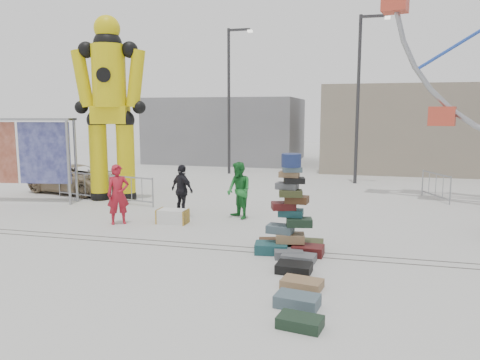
% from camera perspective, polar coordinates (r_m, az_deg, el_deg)
% --- Properties ---
extents(ground, '(90.00, 90.00, 0.00)m').
position_cam_1_polar(ground, '(11.46, -2.26, -9.45)').
color(ground, '#9E9E99').
rests_on(ground, ground).
extents(track_line_near, '(40.00, 0.04, 0.01)m').
position_cam_1_polar(track_line_near, '(12.01, -1.44, -8.58)').
color(track_line_near, '#47443F').
rests_on(track_line_near, ground).
extents(track_line_far, '(40.00, 0.04, 0.01)m').
position_cam_1_polar(track_line_far, '(12.38, -0.93, -8.06)').
color(track_line_far, '#47443F').
rests_on(track_line_far, ground).
extents(building_right, '(12.00, 8.00, 5.00)m').
position_cam_1_polar(building_right, '(30.72, 21.64, 5.90)').
color(building_right, gray).
rests_on(building_right, ground).
extents(building_left, '(10.00, 8.00, 4.40)m').
position_cam_1_polar(building_left, '(33.74, -1.43, 6.14)').
color(building_left, gray).
rests_on(building_left, ground).
extents(lamp_post_right, '(1.41, 0.25, 8.00)m').
position_cam_1_polar(lamp_post_right, '(23.48, 14.44, 10.48)').
color(lamp_post_right, '#2D2D30').
rests_on(lamp_post_right, ground).
extents(lamp_post_left, '(1.41, 0.25, 8.00)m').
position_cam_1_polar(lamp_post_left, '(26.43, -1.17, 10.47)').
color(lamp_post_left, '#2D2D30').
rests_on(lamp_post_left, ground).
extents(suitcase_tower, '(1.75, 1.55, 2.48)m').
position_cam_1_polar(suitcase_tower, '(11.81, 6.11, -5.45)').
color(suitcase_tower, '#19464B').
rests_on(suitcase_tower, ground).
extents(crash_test_dummy, '(2.94, 1.29, 7.36)m').
position_cam_1_polar(crash_test_dummy, '(19.14, -15.57, 9.18)').
color(crash_test_dummy, black).
rests_on(crash_test_dummy, ground).
extents(banner_scaffold, '(4.56, 1.51, 3.26)m').
position_cam_1_polar(banner_scaffold, '(19.87, -25.57, 4.49)').
color(banner_scaffold, gray).
rests_on(banner_scaffold, ground).
extents(steamer_trunk, '(0.94, 0.55, 0.44)m').
position_cam_1_polar(steamer_trunk, '(14.95, -8.21, -4.42)').
color(steamer_trunk, silver).
rests_on(steamer_trunk, ground).
extents(row_case_0, '(0.77, 0.51, 0.19)m').
position_cam_1_polar(row_case_0, '(12.12, 7.16, -8.06)').
color(row_case_0, '#373C1E').
rests_on(row_case_0, ground).
extents(row_case_1, '(0.83, 0.59, 0.19)m').
position_cam_1_polar(row_case_1, '(11.22, 7.18, -9.41)').
color(row_case_1, '#575A5F').
rests_on(row_case_1, ground).
extents(row_case_2, '(0.80, 0.60, 0.21)m').
position_cam_1_polar(row_case_2, '(10.50, 6.60, -10.60)').
color(row_case_2, black).
rests_on(row_case_2, ground).
extents(row_case_3, '(0.88, 0.63, 0.18)m').
position_cam_1_polar(row_case_3, '(9.67, 7.57, -12.41)').
color(row_case_3, olive).
rests_on(row_case_3, ground).
extents(row_case_4, '(0.86, 0.62, 0.23)m').
position_cam_1_polar(row_case_4, '(8.79, 6.99, -14.40)').
color(row_case_4, '#465A64').
rests_on(row_case_4, ground).
extents(row_case_5, '(0.79, 0.57, 0.19)m').
position_cam_1_polar(row_case_5, '(8.04, 7.33, -16.80)').
color(row_case_5, black).
rests_on(row_case_5, ground).
extents(barricade_dummy_a, '(1.96, 0.60, 1.10)m').
position_cam_1_polar(barricade_dummy_a, '(20.08, -19.34, -0.58)').
color(barricade_dummy_a, gray).
rests_on(barricade_dummy_a, ground).
extents(barricade_dummy_b, '(2.00, 0.31, 1.10)m').
position_cam_1_polar(barricade_dummy_b, '(20.06, -15.70, -0.43)').
color(barricade_dummy_b, gray).
rests_on(barricade_dummy_b, ground).
extents(barricade_dummy_c, '(1.97, 0.55, 1.10)m').
position_cam_1_polar(barricade_dummy_c, '(18.11, -13.09, -1.25)').
color(barricade_dummy_c, gray).
rests_on(barricade_dummy_c, ground).
extents(barricade_wheel_back, '(0.86, 1.89, 1.10)m').
position_cam_1_polar(barricade_wheel_back, '(20.20, 22.75, -0.71)').
color(barricade_wheel_back, gray).
rests_on(barricade_wheel_back, ground).
extents(pedestrian_red, '(0.82, 0.76, 1.88)m').
position_cam_1_polar(pedestrian_red, '(15.08, -14.63, -1.71)').
color(pedestrian_red, maroon).
rests_on(pedestrian_red, ground).
extents(pedestrian_green, '(1.15, 1.14, 1.87)m').
position_cam_1_polar(pedestrian_green, '(15.36, -0.13, -1.27)').
color(pedestrian_green, '#1C722A').
rests_on(pedestrian_green, ground).
extents(pedestrian_black, '(1.10, 0.86, 1.74)m').
position_cam_1_polar(pedestrian_black, '(15.91, -7.06, -1.24)').
color(pedestrian_black, black).
rests_on(pedestrian_black, ground).
extents(parked_suv, '(4.66, 2.88, 1.21)m').
position_cam_1_polar(parked_suv, '(21.48, -19.26, 0.12)').
color(parked_suv, '#937F5E').
rests_on(parked_suv, ground).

